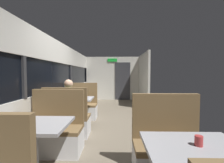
# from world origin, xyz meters

# --- Properties ---
(ground_plane) EXTENTS (3.30, 9.20, 0.02)m
(ground_plane) POSITION_xyz_m (0.00, 0.00, -0.01)
(ground_plane) COLOR #665B4C
(carriage_window_panel_left) EXTENTS (0.09, 8.48, 2.30)m
(carriage_window_panel_left) POSITION_xyz_m (-1.45, 0.00, 1.11)
(carriage_window_panel_left) COLOR beige
(carriage_window_panel_left) RESTS_ON ground_plane
(carriage_end_bulkhead) EXTENTS (2.90, 0.11, 2.30)m
(carriage_end_bulkhead) POSITION_xyz_m (0.06, 4.19, 1.14)
(carriage_end_bulkhead) COLOR beige
(carriage_end_bulkhead) RESTS_ON ground_plane
(carriage_aisle_panel_right) EXTENTS (0.08, 2.40, 2.30)m
(carriage_aisle_panel_right) POSITION_xyz_m (1.45, 3.00, 1.15)
(carriage_aisle_panel_right) COLOR beige
(carriage_aisle_panel_right) RESTS_ON ground_plane
(dining_table_near_window) EXTENTS (0.90, 0.70, 0.74)m
(dining_table_near_window) POSITION_xyz_m (-0.89, -2.09, 0.64)
(dining_table_near_window) COLOR #9E9EA3
(dining_table_near_window) RESTS_ON ground_plane
(bench_near_window_facing_entry) EXTENTS (0.95, 0.50, 1.10)m
(bench_near_window_facing_entry) POSITION_xyz_m (-0.89, -1.39, 0.33)
(bench_near_window_facing_entry) COLOR silver
(bench_near_window_facing_entry) RESTS_ON ground_plane
(dining_table_mid_window) EXTENTS (0.90, 0.70, 0.74)m
(dining_table_mid_window) POSITION_xyz_m (-0.89, -0.00, 0.64)
(dining_table_mid_window) COLOR #9E9EA3
(dining_table_mid_window) RESTS_ON ground_plane
(bench_mid_window_facing_end) EXTENTS (0.95, 0.50, 1.10)m
(bench_mid_window_facing_end) POSITION_xyz_m (-0.89, -0.70, 0.33)
(bench_mid_window_facing_end) COLOR silver
(bench_mid_window_facing_end) RESTS_ON ground_plane
(bench_mid_window_facing_entry) EXTENTS (0.95, 0.50, 1.10)m
(bench_mid_window_facing_entry) POSITION_xyz_m (-0.89, 0.70, 0.33)
(bench_mid_window_facing_entry) COLOR silver
(bench_mid_window_facing_entry) RESTS_ON ground_plane
(dining_table_front_aisle) EXTENTS (0.90, 0.70, 0.74)m
(dining_table_front_aisle) POSITION_xyz_m (0.89, -2.69, 0.64)
(dining_table_front_aisle) COLOR #9E9EA3
(dining_table_front_aisle) RESTS_ON ground_plane
(bench_front_aisle_facing_entry) EXTENTS (0.95, 0.50, 1.10)m
(bench_front_aisle_facing_entry) POSITION_xyz_m (0.89, -1.99, 0.33)
(bench_front_aisle_facing_entry) COLOR silver
(bench_front_aisle_facing_entry) RESTS_ON ground_plane
(seated_passenger) EXTENTS (0.47, 0.55, 1.26)m
(seated_passenger) POSITION_xyz_m (-0.89, -0.63, 0.54)
(seated_passenger) COLOR #26262D
(seated_passenger) RESTS_ON ground_plane
(coffee_cup_primary) EXTENTS (0.07, 0.07, 0.09)m
(coffee_cup_primary) POSITION_xyz_m (-0.94, -2.06, 0.79)
(coffee_cup_primary) COLOR #B23333
(coffee_cup_primary) RESTS_ON dining_table_near_window
(coffee_cup_secondary) EXTENTS (0.07, 0.07, 0.09)m
(coffee_cup_secondary) POSITION_xyz_m (0.92, -2.67, 0.79)
(coffee_cup_secondary) COLOR #B23333
(coffee_cup_secondary) RESTS_ON dining_table_front_aisle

